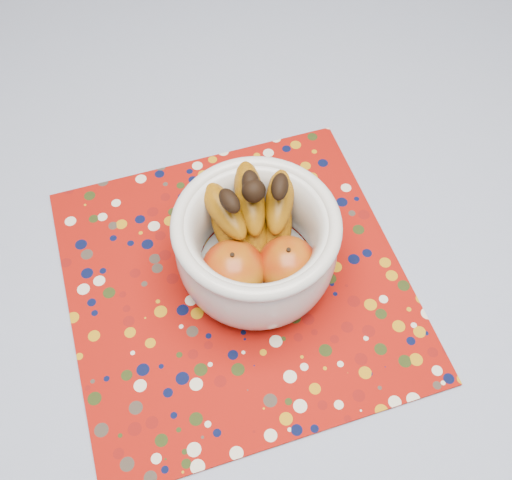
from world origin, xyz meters
TOP-DOWN VIEW (x-y plane):
  - table at (0.00, 0.00)m, footprint 1.20×1.20m
  - tablecloth at (0.00, 0.00)m, footprint 1.32×1.32m
  - placemat at (-0.07, -0.00)m, footprint 0.49×0.49m
  - fruit_bowl at (-0.04, 0.01)m, footprint 0.19×0.19m

SIDE VIEW (x-z plane):
  - table at x=0.00m, z-range 0.30..1.05m
  - tablecloth at x=0.00m, z-range 0.75..0.76m
  - placemat at x=-0.07m, z-range 0.76..0.76m
  - fruit_bowl at x=-0.04m, z-range 0.76..0.90m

